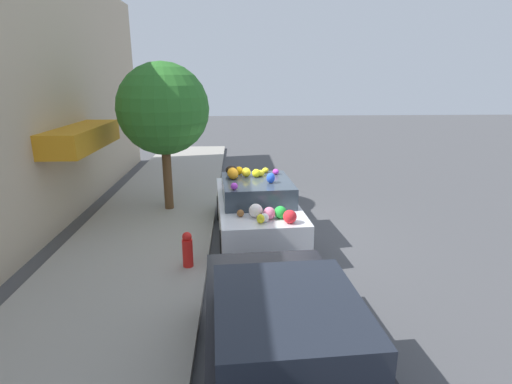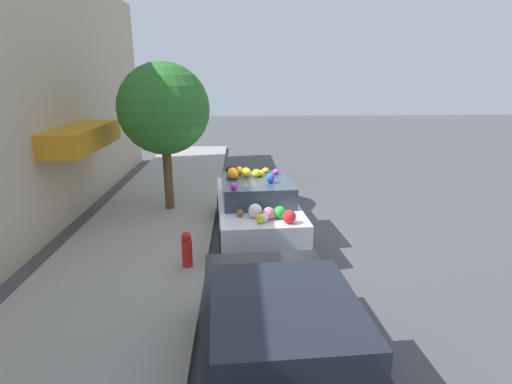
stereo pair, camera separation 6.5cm
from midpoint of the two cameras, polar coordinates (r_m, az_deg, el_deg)
ground_plane at (r=9.53m, az=0.19°, el=-6.29°), size 60.00×60.00×0.00m
sidewalk_curb at (r=9.76m, az=-15.94°, el=-6.01°), size 24.00×3.20×0.13m
building_facade at (r=9.93m, az=-30.14°, el=11.28°), size 18.00×1.20×6.42m
street_tree at (r=10.84m, az=-13.28°, el=11.43°), size 2.38×2.38×3.90m
fire_hydrant at (r=7.80m, az=-9.99°, el=-8.10°), size 0.20×0.20×0.70m
art_car at (r=9.24m, az=-0.22°, el=-2.03°), size 4.05×1.99×1.67m
parked_car_plain at (r=4.77m, az=3.78°, el=-21.33°), size 4.06×1.97×1.42m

